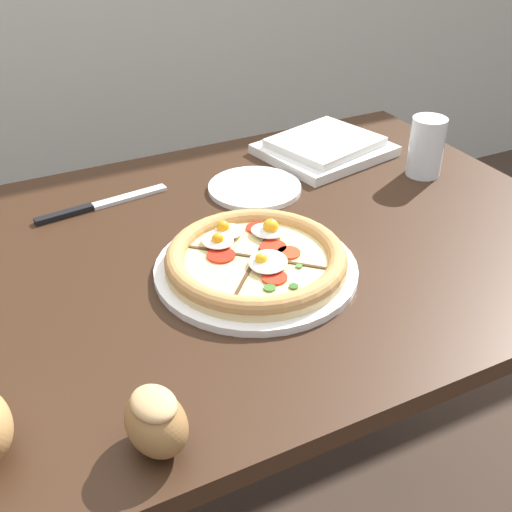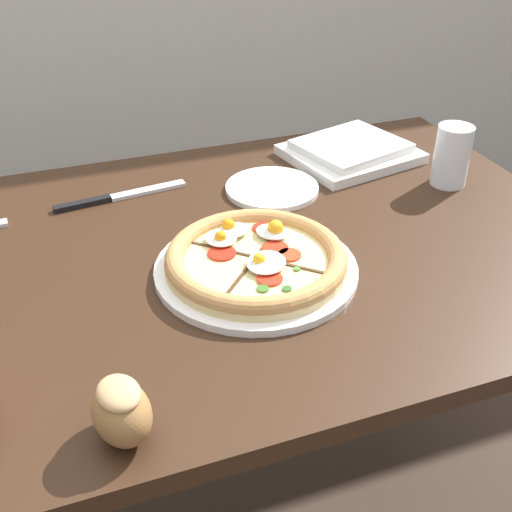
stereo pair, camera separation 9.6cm
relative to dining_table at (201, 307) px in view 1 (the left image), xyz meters
name	(u,v)px [view 1 (the left image)]	position (x,y,z in m)	size (l,w,h in m)	color
dining_table	(201,307)	(0.00, 0.00, 0.00)	(1.32, 0.81, 0.72)	#331E11
pizza	(256,261)	(0.06, -0.08, 0.12)	(0.31, 0.31, 0.06)	white
napkin_folded	(325,147)	(0.39, 0.25, 0.12)	(0.28, 0.25, 0.04)	silver
bread_piece_near	(156,421)	(-0.18, -0.34, 0.14)	(0.08, 0.09, 0.07)	olive
knife_spare	(101,204)	(-0.09, 0.23, 0.11)	(0.25, 0.05, 0.01)	silver
water_glass	(426,150)	(0.51, 0.08, 0.15)	(0.07, 0.07, 0.12)	white
side_saucer	(255,188)	(0.18, 0.16, 0.11)	(0.18, 0.18, 0.01)	white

